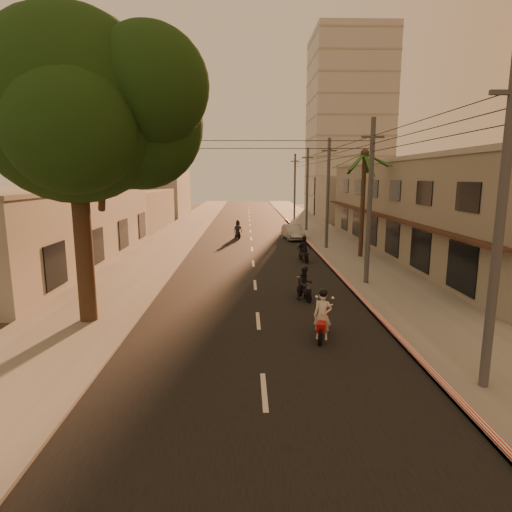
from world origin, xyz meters
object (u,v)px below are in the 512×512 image
Objects in this scene: palm_tree at (365,160)px; scooter_far_a at (238,230)px; scooter_mid_a at (305,284)px; scooter_mid_b at (304,250)px; broadleaf_tree at (85,109)px; parked_car at (293,232)px; scooter_red at (323,317)px.

palm_tree is 15.28m from scooter_far_a.
scooter_mid_b is at bearing 69.05° from scooter_mid_a.
palm_tree reaches higher than scooter_mid_b.
scooter_mid_a is at bearing -108.02° from scooter_mid_b.
palm_tree is (14.61, 13.86, -1.33)m from broadleaf_tree.
palm_tree is at bearing -73.12° from parked_car.
scooter_mid_a is 20.60m from parked_car.
scooter_far_a is (-3.66, 21.24, 0.04)m from scooter_mid_a.
scooter_mid_a reaches higher than parked_car.
palm_tree is 12.25m from parked_car.
broadleaf_tree is 6.25× the size of scooter_red.
scooter_mid_b is at bearing -162.17° from palm_tree.
scooter_mid_a is at bearing -90.77° from scooter_far_a.
scooter_mid_b reaches higher than scooter_mid_a.
scooter_mid_a is (-5.64, -10.90, -6.37)m from palm_tree.
scooter_mid_b is at bearing -97.77° from parked_car.
scooter_mid_b is 11.06m from parked_car.
scooter_red is 14.70m from scooter_mid_b.
palm_tree is 4.49× the size of scooter_far_a.
scooter_mid_a is at bearing 105.61° from scooter_red.
scooter_far_a is at bearing 113.87° from scooter_red.
broadleaf_tree is 17.81m from scooter_mid_b.
scooter_mid_a is at bearing -100.18° from parked_car.
broadleaf_tree is 25.93m from scooter_far_a.
scooter_far_a is 5.37m from parked_car.
scooter_mid_a is 0.90× the size of scooter_mid_b.
scooter_mid_a is 9.56m from scooter_mid_b.
scooter_far_a is at bearing 77.61° from broadleaf_tree.
scooter_mid_b is 0.42× the size of parked_car.
scooter_red is 25.75m from parked_car.
parked_car is (0.43, 11.05, -0.13)m from scooter_mid_b.
parked_car is (-3.98, 9.63, -6.43)m from palm_tree.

